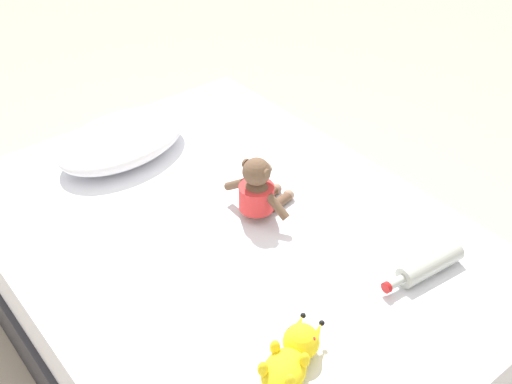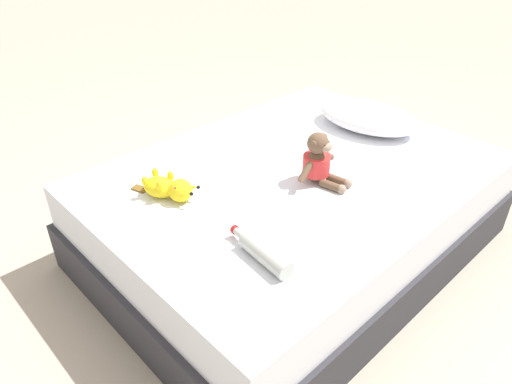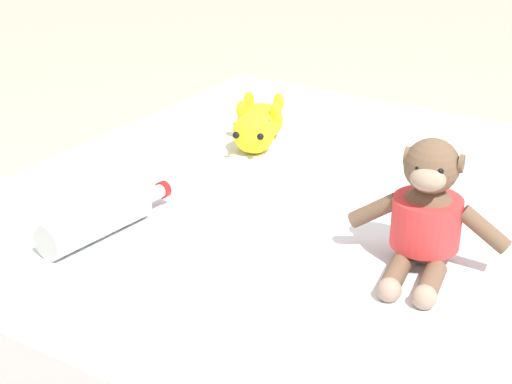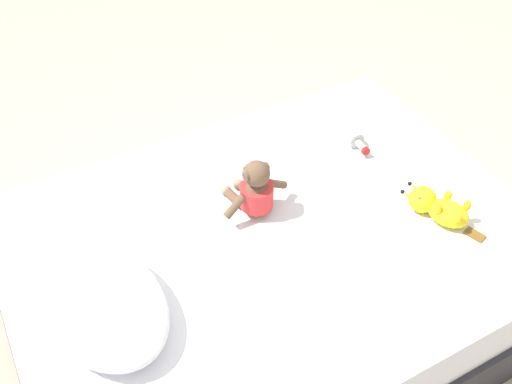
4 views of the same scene
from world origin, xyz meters
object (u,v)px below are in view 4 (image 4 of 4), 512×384
object	(u,v)px
plush_monkey	(254,191)
bed	(272,274)
pillow	(101,301)
plush_yellow_creature	(437,207)
glass_bottle	(344,127)

from	to	relation	value
plush_monkey	bed	bearing A→B (deg)	-177.98
bed	plush_monkey	distance (m)	0.36
pillow	plush_yellow_creature	size ratio (longest dim) A/B	1.88
pillow	glass_bottle	world-z (taller)	pillow
plush_yellow_creature	glass_bottle	distance (m)	0.57
plush_yellow_creature	plush_monkey	bearing A→B (deg)	58.53
bed	plush_monkey	world-z (taller)	plush_monkey
plush_monkey	glass_bottle	xyz separation A→B (m)	(0.22, -0.56, -0.06)
pillow	glass_bottle	bearing A→B (deg)	-71.41
bed	pillow	world-z (taller)	pillow
plush_monkey	glass_bottle	bearing A→B (deg)	-68.25
bed	plush_monkey	size ratio (longest dim) A/B	6.60
plush_yellow_creature	glass_bottle	bearing A→B (deg)	0.65
pillow	plush_monkey	world-z (taller)	plush_monkey
plush_yellow_creature	glass_bottle	size ratio (longest dim) A/B	1.04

